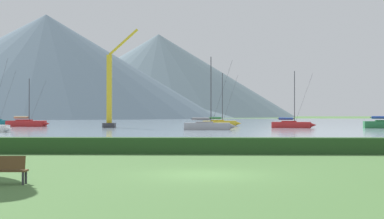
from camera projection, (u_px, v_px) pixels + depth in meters
The scene contains 12 objects.
ground_plane at pixel (204, 175), 20.95m from camera, with size 1000.00×1000.00×0.00m, color #477038.
harbor_water at pixel (206, 122), 157.90m from camera, with size 320.00×246.00×0.00m, color #8499A8.
hedge_line at pixel (205, 146), 31.95m from camera, with size 80.00×1.20×0.94m, color #284C23.
sailboat_slip_0 at pixel (27, 123), 100.58m from camera, with size 8.20×3.40×8.79m.
sailboat_slip_3 at pixel (220, 123), 106.00m from camera, with size 7.42×2.77×10.24m.
sailboat_slip_4 at pixel (208, 126), 79.39m from camera, with size 7.66×2.62×10.58m.
sailboat_slip_8 at pixel (292, 124), 91.17m from camera, with size 7.38×3.76×9.42m.
dock_crane at pixel (110, 96), 92.63m from camera, with size 5.89×2.00×16.70m.
distant_hill_west_ridge at pixel (1, 86), 396.65m from camera, with size 264.31×264.31×44.96m, color #4C6070.
distant_hill_central_peak at pixel (67, 83), 402.32m from camera, with size 281.03×281.03×50.01m, color slate.
distant_hill_east_ridge at pixel (46, 66), 303.70m from camera, with size 191.82×191.82×57.40m, color #4C6070.
distant_hill_far_shoulder at pixel (159, 76), 411.85m from camera, with size 202.68×202.68×62.15m, color slate.
Camera 1 is at (0.08, -20.97, 2.31)m, focal length 51.51 mm.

